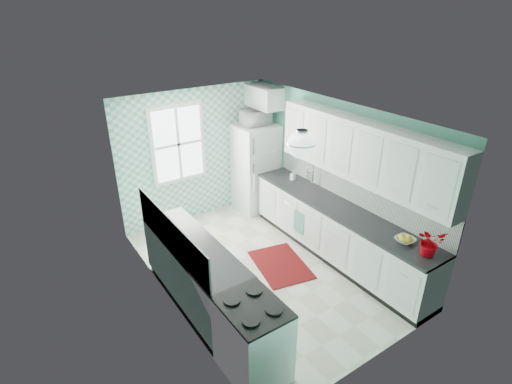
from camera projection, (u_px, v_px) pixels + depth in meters
floor at (262, 269)px, 6.40m from camera, size 3.00×4.40×0.02m
ceiling at (263, 115)px, 5.31m from camera, size 3.00×4.40×0.02m
wall_back at (195, 155)px, 7.50m from camera, size 3.00×0.02×2.50m
wall_front at (383, 277)px, 4.21m from camera, size 3.00×0.02×2.50m
wall_left at (166, 229)px, 5.09m from camera, size 0.02×4.40×2.50m
wall_right at (337, 176)px, 6.62m from camera, size 0.02×4.40×2.50m
accent_wall at (196, 155)px, 7.48m from camera, size 3.00×0.01×2.50m
window at (178, 144)px, 7.16m from camera, size 1.04×0.05×1.44m
backsplash_right at (354, 188)px, 6.33m from camera, size 0.02×3.60×0.51m
backsplash_left at (170, 235)px, 5.07m from camera, size 0.02×2.15×0.51m
upper_cabinets_right at (362, 151)px, 5.80m from camera, size 0.33×3.20×0.90m
upper_cabinet_fridge at (264, 97)px, 7.44m from camera, size 0.40×0.74×0.40m
ceiling_light at (302, 144)px, 4.79m from camera, size 0.34×0.34×0.35m
base_cabinets_right at (337, 233)px, 6.51m from camera, size 0.60×3.60×0.90m
countertop_right at (338, 208)px, 6.30m from camera, size 0.63×3.60×0.04m
base_cabinets_left at (195, 274)px, 5.54m from camera, size 0.60×2.15×0.90m
countertop_left at (193, 245)px, 5.34m from camera, size 0.63×2.15×0.04m
fridge at (256, 168)px, 7.94m from camera, size 0.76×0.75×1.74m
stove at (253, 338)px, 4.44m from camera, size 0.63×0.78×0.94m
sink at (304, 188)px, 6.94m from camera, size 0.53×0.44×0.53m
rug at (281, 265)px, 6.48m from camera, size 0.96×1.20×0.02m
dish_towel at (299, 222)px, 6.78m from camera, size 0.08×0.26×0.40m
fruit_bowl at (405, 240)px, 5.36m from camera, size 0.27×0.27×0.06m
potted_plant at (430, 242)px, 5.04m from camera, size 0.41×0.39×0.37m
soap_bottle at (293, 175)px, 7.20m from camera, size 0.09×0.09×0.18m
microwave at (256, 117)px, 7.50m from camera, size 0.55×0.39×0.30m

